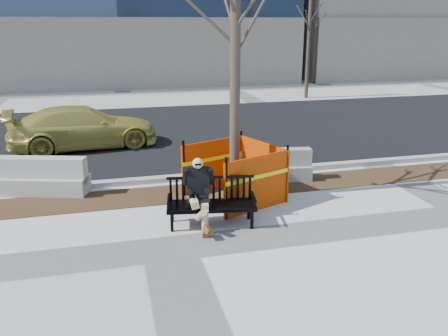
{
  "coord_description": "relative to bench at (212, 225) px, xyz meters",
  "views": [
    {
      "loc": [
        -0.84,
        -7.19,
        3.75
      ],
      "look_at": [
        1.33,
        1.36,
        0.94
      ],
      "focal_mm": 36.93,
      "sensor_mm": 36.0,
      "label": 1
    }
  ],
  "objects": [
    {
      "name": "far_tree_right",
      "position": [
        8.19,
        14.1,
        0.0
      ],
      "size": [
        2.71,
        2.71,
        5.86
      ],
      "primitive_type": null,
      "rotation": [
        0.0,
        0.0,
        -0.29
      ],
      "color": "#3F3329",
      "rests_on": "ground"
    },
    {
      "name": "curb",
      "position": [
        -0.93,
        2.79,
        0.06
      ],
      "size": [
        60.0,
        0.25,
        0.12
      ],
      "primitive_type": "cube",
      "color": "#9E9B93",
      "rests_on": "ground"
    },
    {
      "name": "jersey_barrier_left",
      "position": [
        -3.82,
        2.75,
        0.0
      ],
      "size": [
        3.07,
        1.45,
        0.87
      ],
      "primitive_type": null,
      "rotation": [
        0.0,
        0.0,
        -0.29
      ],
      "color": "#A7A49C",
      "rests_on": "ground"
    },
    {
      "name": "mulch_strip",
      "position": [
        -0.93,
        1.84,
        0.0
      ],
      "size": [
        40.0,
        1.2,
        0.02
      ],
      "primitive_type": "cube",
      "color": "#47301C",
      "rests_on": "ground"
    },
    {
      "name": "ground",
      "position": [
        -0.93,
        -0.76,
        0.0
      ],
      "size": [
        120.0,
        120.0,
        0.0
      ],
      "primitive_type": "plane",
      "color": "beige",
      "rests_on": "ground"
    },
    {
      "name": "sedan",
      "position": [
        -2.56,
        6.58,
        0.0
      ],
      "size": [
        4.66,
        2.41,
        1.29
      ],
      "primitive_type": "imported",
      "rotation": [
        0.0,
        0.0,
        1.71
      ],
      "color": "gold",
      "rests_on": "ground"
    },
    {
      "name": "asphalt_street",
      "position": [
        -0.93,
        8.04,
        0.0
      ],
      "size": [
        60.0,
        10.4,
        0.01
      ],
      "primitive_type": "cube",
      "color": "black",
      "rests_on": "ground"
    },
    {
      "name": "tree_fence",
      "position": [
        0.79,
        1.23,
        0.0
      ],
      "size": [
        3.32,
        3.32,
        6.4
      ],
      "primitive_type": null,
      "rotation": [
        0.0,
        0.0,
        0.37
      ],
      "color": "#E73B00",
      "rests_on": "ground"
    },
    {
      "name": "bench",
      "position": [
        0.0,
        0.0,
        0.0
      ],
      "size": [
        1.81,
        0.9,
        0.92
      ],
      "primitive_type": null,
      "rotation": [
        0.0,
        0.0,
        -0.17
      ],
      "color": "black",
      "rests_on": "ground"
    },
    {
      "name": "jersey_barrier_right",
      "position": [
        1.6,
        2.3,
        0.0
      ],
      "size": [
        2.84,
        1.0,
        0.8
      ],
      "primitive_type": null,
      "rotation": [
        0.0,
        0.0,
        -0.16
      ],
      "color": "gray",
      "rests_on": "ground"
    },
    {
      "name": "seated_man",
      "position": [
        -0.23,
        0.09,
        0.0
      ],
      "size": [
        0.71,
        1.02,
        1.32
      ],
      "primitive_type": null,
      "rotation": [
        0.0,
        0.0,
        -0.17
      ],
      "color": "black",
      "rests_on": "ground"
    }
  ]
}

